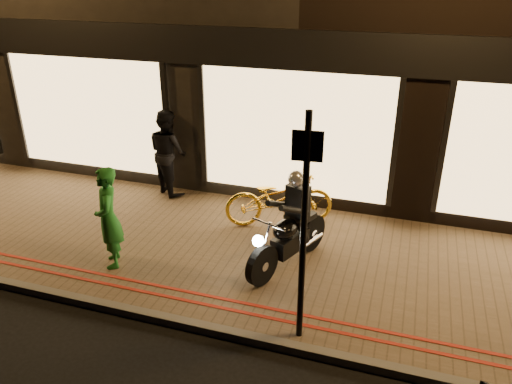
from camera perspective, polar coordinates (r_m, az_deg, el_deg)
ground at (r=6.93m, az=-4.29°, el=-16.24°), size 90.00×90.00×0.00m
sidewalk at (r=8.41m, az=0.82°, el=-7.46°), size 50.00×4.00×0.12m
kerb_stone at (r=6.93m, az=-4.15°, el=-15.61°), size 50.00×0.14×0.12m
red_kerb_lines at (r=7.25m, az=-2.66°, el=-12.82°), size 50.00×0.26×0.01m
motorcycle at (r=7.82m, az=3.92°, el=-4.45°), size 0.91×1.84×1.59m
sign_post at (r=5.85m, az=5.52°, el=-3.32°), size 0.35×0.09×3.00m
bicycle_gold at (r=9.10m, az=2.66°, el=-0.69°), size 2.09×1.46×1.04m
person_green at (r=8.06m, az=-16.51°, el=-2.85°), size 0.66×0.72×1.65m
person_dark at (r=10.42m, az=-10.00°, el=4.52°), size 1.09×1.04×1.78m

